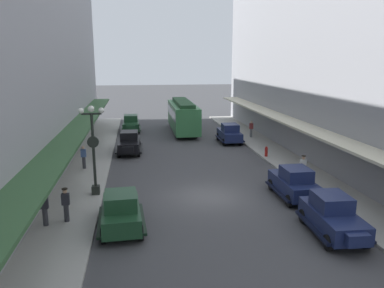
{
  "coord_description": "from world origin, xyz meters",
  "views": [
    {
      "loc": [
        -3.92,
        -20.34,
        7.78
      ],
      "look_at": [
        0.0,
        6.0,
        1.8
      ],
      "focal_mm": 35.18,
      "sensor_mm": 36.0,
      "label": 1
    }
  ],
  "objects_px": {
    "parked_car_5": "(131,123)",
    "streetcar": "(183,115)",
    "pedestrian_0": "(45,208)",
    "fire_hydrant": "(266,151)",
    "pedestrian_2": "(84,157)",
    "pedestrian_1": "(303,168)",
    "parked_car_2": "(129,142)",
    "parked_car_0": "(121,210)",
    "parked_car_3": "(333,215)",
    "pedestrian_3": "(66,204)",
    "lamp_post_with_clock": "(93,146)",
    "pedestrian_4": "(251,129)",
    "parked_car_4": "(294,182)",
    "parked_car_1": "(229,133)"
  },
  "relations": [
    {
      "from": "parked_car_1",
      "to": "parked_car_2",
      "type": "distance_m",
      "value": 9.84
    },
    {
      "from": "parked_car_3",
      "to": "pedestrian_3",
      "type": "bearing_deg",
      "value": 166.57
    },
    {
      "from": "parked_car_4",
      "to": "parked_car_5",
      "type": "relative_size",
      "value": 1.0
    },
    {
      "from": "pedestrian_1",
      "to": "pedestrian_0",
      "type": "bearing_deg",
      "value": -162.83
    },
    {
      "from": "fire_hydrant",
      "to": "pedestrian_2",
      "type": "height_order",
      "value": "pedestrian_2"
    },
    {
      "from": "parked_car_2",
      "to": "pedestrian_0",
      "type": "distance_m",
      "value": 14.76
    },
    {
      "from": "parked_car_2",
      "to": "pedestrian_4",
      "type": "relative_size",
      "value": 2.63
    },
    {
      "from": "parked_car_1",
      "to": "streetcar",
      "type": "distance_m",
      "value": 7.01
    },
    {
      "from": "parked_car_1",
      "to": "pedestrian_1",
      "type": "height_order",
      "value": "parked_car_1"
    },
    {
      "from": "parked_car_0",
      "to": "parked_car_4",
      "type": "bearing_deg",
      "value": 15.7
    },
    {
      "from": "parked_car_5",
      "to": "pedestrian_1",
      "type": "relative_size",
      "value": 2.56
    },
    {
      "from": "pedestrian_1",
      "to": "parked_car_0",
      "type": "bearing_deg",
      "value": -155.52
    },
    {
      "from": "parked_car_0",
      "to": "pedestrian_4",
      "type": "xyz_separation_m",
      "value": [
        12.22,
        19.18,
        0.05
      ]
    },
    {
      "from": "parked_car_0",
      "to": "parked_car_5",
      "type": "distance_m",
      "value": 24.64
    },
    {
      "from": "pedestrian_1",
      "to": "parked_car_1",
      "type": "bearing_deg",
      "value": 97.79
    },
    {
      "from": "pedestrian_1",
      "to": "parked_car_2",
      "type": "bearing_deg",
      "value": 138.96
    },
    {
      "from": "parked_car_0",
      "to": "pedestrian_1",
      "type": "relative_size",
      "value": 2.59
    },
    {
      "from": "parked_car_4",
      "to": "pedestrian_0",
      "type": "xyz_separation_m",
      "value": [
        -13.2,
        -2.16,
        0.07
      ]
    },
    {
      "from": "streetcar",
      "to": "pedestrian_2",
      "type": "xyz_separation_m",
      "value": [
        -8.83,
        -13.39,
        -0.91
      ]
    },
    {
      "from": "parked_car_3",
      "to": "lamp_post_with_clock",
      "type": "bearing_deg",
      "value": 149.37
    },
    {
      "from": "pedestrian_1",
      "to": "lamp_post_with_clock",
      "type": "bearing_deg",
      "value": -177.47
    },
    {
      "from": "parked_car_1",
      "to": "lamp_post_with_clock",
      "type": "relative_size",
      "value": 0.83
    },
    {
      "from": "parked_car_4",
      "to": "pedestrian_2",
      "type": "relative_size",
      "value": 2.6
    },
    {
      "from": "pedestrian_2",
      "to": "fire_hydrant",
      "type": "bearing_deg",
      "value": 5.68
    },
    {
      "from": "parked_car_5",
      "to": "fire_hydrant",
      "type": "distance_m",
      "value": 17.07
    },
    {
      "from": "parked_car_0",
      "to": "pedestrian_2",
      "type": "xyz_separation_m",
      "value": [
        -2.98,
        10.12,
        0.05
      ]
    },
    {
      "from": "parked_car_4",
      "to": "pedestrian_4",
      "type": "height_order",
      "value": "parked_car_4"
    },
    {
      "from": "parked_car_2",
      "to": "pedestrian_4",
      "type": "bearing_deg",
      "value": 19.76
    },
    {
      "from": "parked_car_3",
      "to": "pedestrian_4",
      "type": "distance_m",
      "value": 21.35
    },
    {
      "from": "pedestrian_0",
      "to": "streetcar",
      "type": "bearing_deg",
      "value": 67.75
    },
    {
      "from": "parked_car_1",
      "to": "parked_car_5",
      "type": "bearing_deg",
      "value": 143.33
    },
    {
      "from": "pedestrian_3",
      "to": "pedestrian_4",
      "type": "height_order",
      "value": "pedestrian_3"
    },
    {
      "from": "parked_car_1",
      "to": "parked_car_4",
      "type": "xyz_separation_m",
      "value": [
        0.06,
        -14.94,
        0.0
      ]
    },
    {
      "from": "parked_car_4",
      "to": "pedestrian_1",
      "type": "xyz_separation_m",
      "value": [
        1.65,
        2.43,
        0.07
      ]
    },
    {
      "from": "parked_car_5",
      "to": "streetcar",
      "type": "distance_m",
      "value": 5.82
    },
    {
      "from": "parked_car_1",
      "to": "fire_hydrant",
      "type": "xyz_separation_m",
      "value": [
        1.52,
        -6.13,
        -0.38
      ]
    },
    {
      "from": "lamp_post_with_clock",
      "to": "pedestrian_1",
      "type": "bearing_deg",
      "value": 2.53
    },
    {
      "from": "parked_car_5",
      "to": "pedestrian_3",
      "type": "distance_m",
      "value": 23.91
    },
    {
      "from": "parked_car_3",
      "to": "pedestrian_2",
      "type": "height_order",
      "value": "parked_car_3"
    },
    {
      "from": "parked_car_4",
      "to": "fire_hydrant",
      "type": "bearing_deg",
      "value": 80.58
    },
    {
      "from": "parked_car_1",
      "to": "pedestrian_2",
      "type": "relative_size",
      "value": 2.61
    },
    {
      "from": "parked_car_2",
      "to": "parked_car_4",
      "type": "xyz_separation_m",
      "value": [
        9.5,
        -12.13,
        0.0
      ]
    },
    {
      "from": "streetcar",
      "to": "pedestrian_4",
      "type": "xyz_separation_m",
      "value": [
        6.37,
        -4.33,
        -0.91
      ]
    },
    {
      "from": "pedestrian_4",
      "to": "parked_car_5",
      "type": "bearing_deg",
      "value": 155.51
    },
    {
      "from": "parked_car_2",
      "to": "parked_car_5",
      "type": "bearing_deg",
      "value": 89.72
    },
    {
      "from": "fire_hydrant",
      "to": "pedestrian_2",
      "type": "relative_size",
      "value": 0.5
    },
    {
      "from": "parked_car_0",
      "to": "parked_car_5",
      "type": "relative_size",
      "value": 1.01
    },
    {
      "from": "parked_car_5",
      "to": "pedestrian_0",
      "type": "distance_m",
      "value": 24.37
    },
    {
      "from": "fire_hydrant",
      "to": "pedestrian_3",
      "type": "bearing_deg",
      "value": -142.33
    },
    {
      "from": "fire_hydrant",
      "to": "pedestrian_2",
      "type": "bearing_deg",
      "value": -174.32
    }
  ]
}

